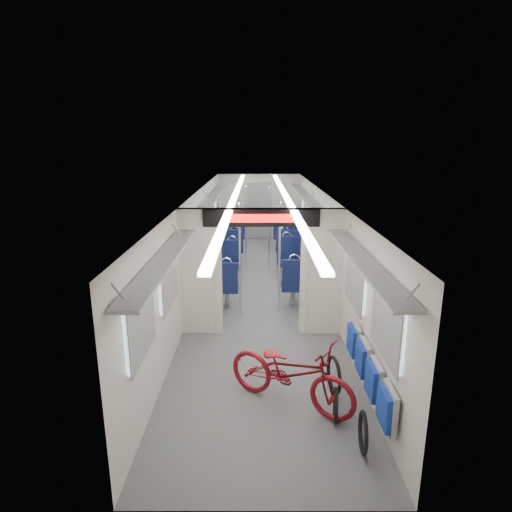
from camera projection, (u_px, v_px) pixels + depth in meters
The scene contains 14 objects.
carriage at pixel (260, 233), 9.23m from camera, with size 12.00×12.02×2.31m.
bicycle at pixel (291, 372), 5.61m from camera, with size 0.64×1.83×0.96m, color maroon.
flip_bench at pixel (368, 369), 5.50m from camera, with size 0.12×2.08×0.49m.
bike_hoop_a at pixel (363, 434), 4.82m from camera, with size 0.49×0.49×0.05m, color black.
bike_hoop_b at pixel (335, 407), 5.35m from camera, with size 0.45×0.45×0.05m, color black.
bike_hoop_c at pixel (334, 377), 5.95m from camera, with size 0.54×0.54×0.05m, color black.
seat_bay_near_left at pixel (220, 269), 9.86m from camera, with size 0.93×2.17×1.13m.
seat_bay_near_right at pixel (300, 267), 10.02m from camera, with size 0.96×2.32×1.18m.
seat_bay_far_left at pixel (229, 238), 13.09m from camera, with size 0.94×2.22×1.14m.
seat_bay_far_right at pixel (290, 238), 13.10m from camera, with size 0.92×2.10×1.11m.
stanchion_near_left at pixel (240, 261), 8.36m from camera, with size 0.04×0.04×2.30m, color silver.
stanchion_near_right at pixel (279, 259), 8.51m from camera, with size 0.04×0.04×2.30m, color silver.
stanchion_far_left at pixel (246, 228), 11.56m from camera, with size 0.04×0.04×2.30m, color silver.
stanchion_far_right at pixel (269, 231), 11.16m from camera, with size 0.04×0.04×2.30m, color silver.
Camera 1 is at (-0.09, -9.31, 3.42)m, focal length 30.00 mm.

